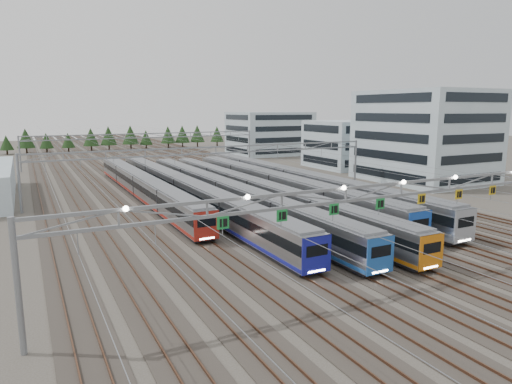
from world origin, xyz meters
name	(u,v)px	position (x,y,z in m)	size (l,w,h in m)	color
ground	(396,274)	(0.00, 0.00, 0.00)	(400.00, 400.00, 0.00)	#47423A
track_bed	(134,154)	(0.00, 100.00, 1.49)	(54.00, 260.00, 5.42)	#2D2823
train_a	(142,186)	(-11.25, 42.86, 2.03)	(2.73, 56.09, 3.56)	black
train_b	(183,190)	(-6.75, 36.24, 2.08)	(2.81, 68.74, 3.66)	black
train_c	(225,193)	(-2.25, 31.32, 2.06)	(2.78, 63.76, 3.62)	black
train_d	(255,191)	(2.25, 30.63, 2.01)	(2.71, 64.54, 3.52)	black
train_e	(277,186)	(6.75, 32.11, 2.21)	(3.00, 56.41, 3.91)	black
train_f	(291,181)	(11.25, 35.47, 2.24)	(3.05, 66.30, 3.98)	black
gantry_near	(402,192)	(-0.05, -0.12, 7.09)	(56.36, 0.61, 8.08)	gray
gantry_mid	(216,156)	(0.00, 40.00, 6.39)	(56.36, 0.36, 8.00)	gray
gantry_far	(147,139)	(0.00, 85.00, 6.39)	(56.36, 0.36, 8.00)	gray
depot_bldg_south	(424,136)	(41.24, 36.22, 8.58)	(18.00, 22.00, 17.16)	#A3B8C2
depot_bldg_mid	(344,144)	(40.65, 59.68, 5.48)	(14.00, 16.00, 10.96)	#A3B8C2
depot_bldg_north	(269,133)	(40.13, 95.77, 6.40)	(22.00, 18.00, 12.80)	#A3B8C2
treeline	(120,138)	(2.25, 131.62, 4.23)	(100.10, 5.60, 7.02)	#332114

